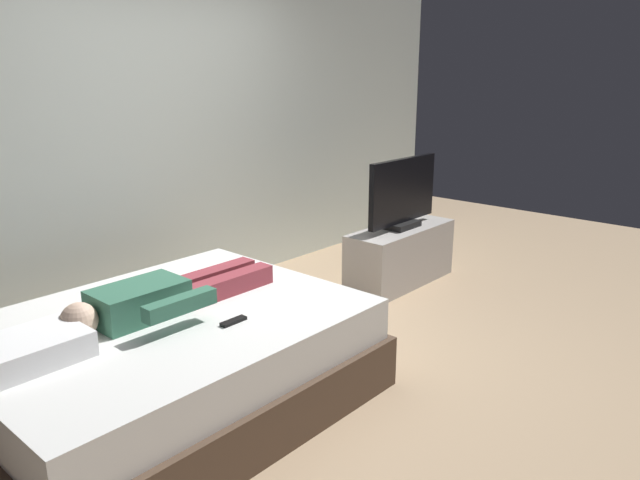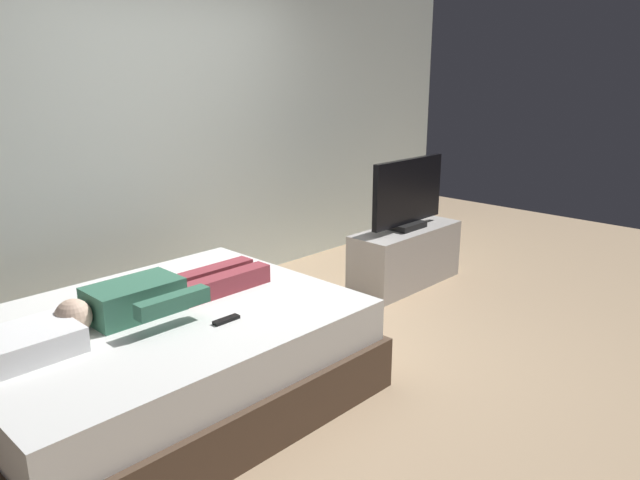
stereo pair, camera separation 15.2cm
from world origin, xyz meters
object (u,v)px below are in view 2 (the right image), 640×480
at_px(bed, 163,360).
at_px(person, 157,295).
at_px(remote, 226,320).
at_px(tv_stand, 405,256).
at_px(tv, 408,195).
at_px(pillow, 22,345).

distance_m(bed, person, 0.36).
xyz_separation_m(bed, remote, (0.18, -0.35, 0.29)).
bearing_deg(tv_stand, remote, -167.12).
relative_size(person, remote, 8.40).
height_order(bed, tv_stand, bed).
xyz_separation_m(remote, tv, (2.32, 0.53, 0.24)).
bearing_deg(tv, bed, -175.89).
bearing_deg(tv, tv_stand, 0.00).
height_order(pillow, tv_stand, pillow).
distance_m(bed, pillow, 0.78).
bearing_deg(remote, person, 110.47).
bearing_deg(bed, tv, 4.11).
distance_m(person, tv_stand, 2.50).
xyz_separation_m(bed, person, (0.03, 0.05, 0.36)).
distance_m(bed, tv_stand, 2.50).
relative_size(bed, person, 1.63).
bearing_deg(remote, pillow, 158.41).
distance_m(pillow, remote, 0.95).
height_order(bed, remote, remote).
distance_m(remote, tv, 2.39).
height_order(person, tv, tv).
bearing_deg(person, tv_stand, 2.89).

